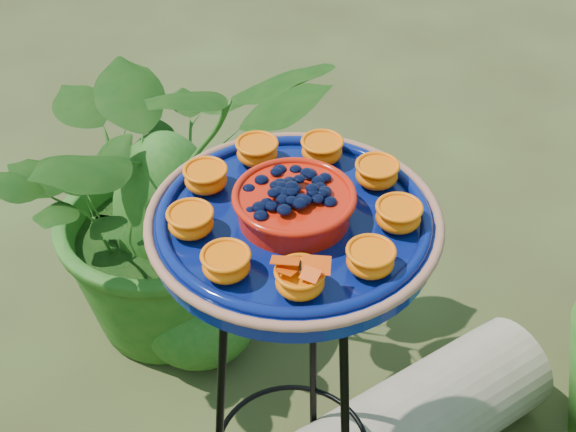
% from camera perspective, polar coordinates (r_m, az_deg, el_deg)
% --- Properties ---
extents(tripod_stand, '(0.33, 0.34, 0.83)m').
position_cam_1_polar(tripod_stand, '(1.45, 0.36, -11.33)').
color(tripod_stand, black).
rests_on(tripod_stand, ground).
extents(feeder_dish, '(0.46, 0.46, 0.10)m').
position_cam_1_polar(feeder_dish, '(1.18, 0.43, -0.18)').
color(feeder_dish, '#071356').
rests_on(feeder_dish, tripod_stand).
extents(driftwood_log, '(0.64, 0.65, 0.23)m').
position_cam_1_polar(driftwood_log, '(1.88, 8.50, -14.64)').
color(driftwood_log, gray).
rests_on(driftwood_log, ground).
extents(shrub_back_left, '(1.02, 0.99, 0.86)m').
position_cam_1_polar(shrub_back_left, '(1.98, -8.67, 2.04)').
color(shrub_back_left, '#1C5216').
rests_on(shrub_back_left, ground).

